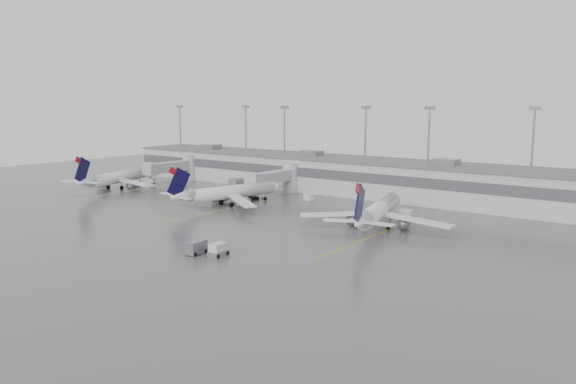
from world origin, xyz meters
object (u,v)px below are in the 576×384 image
Objects in this scene: jet_far_left at (116,178)px; jet_mid_left at (228,192)px; baggage_tug at (218,251)px; jet_mid_right at (378,211)px.

jet_far_left is 37.79m from jet_mid_left.
jet_far_left reaches higher than jet_mid_left.
baggage_tug is (25.59, -29.70, -2.14)m from jet_mid_left.
jet_mid_left is (37.79, 0.14, -0.09)m from jet_far_left.
jet_mid_right is at bearing 68.80° from baggage_tug.
jet_far_left is at bearing 165.23° from jet_mid_right.
jet_mid_right reaches higher than baggage_tug.
jet_mid_left reaches higher than baggage_tug.
baggage_tug is at bearing -122.56° from jet_mid_right.
jet_far_left is at bearing -166.54° from jet_mid_left.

